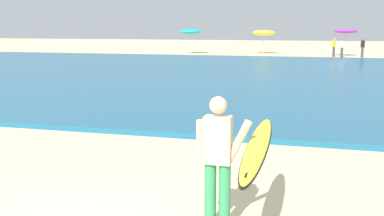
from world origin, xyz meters
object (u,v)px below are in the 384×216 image
at_px(beach_umbrella_0, 190,32).
at_px(beach_umbrella_1, 264,33).
at_px(beachgoer_near_row_left, 363,47).
at_px(surfer_with_board, 235,153).
at_px(beachgoer_near_row_right, 342,47).
at_px(beach_umbrella_2, 346,31).
at_px(beachgoer_near_row_mid, 334,47).

height_order(beach_umbrella_0, beach_umbrella_1, beach_umbrella_0).
relative_size(beach_umbrella_1, beachgoer_near_row_left, 1.44).
relative_size(surfer_with_board, beachgoer_near_row_right, 1.56).
distance_m(surfer_with_board, beachgoer_near_row_left, 35.49).
xyz_separation_m(beach_umbrella_1, beach_umbrella_2, (7.22, -2.03, 0.18)).
relative_size(beach_umbrella_2, beachgoer_near_row_right, 1.49).
bearing_deg(beach_umbrella_0, beachgoer_near_row_mid, -4.97).
bearing_deg(beachgoer_near_row_left, beach_umbrella_1, 161.00).
xyz_separation_m(surfer_with_board, beachgoer_near_row_left, (4.89, 35.15, -0.18)).
distance_m(beach_umbrella_2, beachgoer_near_row_right, 2.03).
bearing_deg(beachgoer_near_row_mid, beach_umbrella_2, 38.83).
xyz_separation_m(beach_umbrella_1, beachgoer_near_row_right, (6.88, -3.55, -1.12)).
distance_m(beach_umbrella_0, beach_umbrella_2, 13.97).
distance_m(beach_umbrella_0, beachgoer_near_row_left, 15.41).
height_order(beach_umbrella_2, beachgoer_near_row_right, beach_umbrella_2).
height_order(beachgoer_near_row_left, beachgoer_near_row_right, same).
distance_m(beach_umbrella_2, beachgoer_near_row_mid, 1.78).
bearing_deg(beachgoer_near_row_mid, beach_umbrella_1, 155.97).
relative_size(beachgoer_near_row_mid, beachgoer_near_row_right, 1.00).
distance_m(beach_umbrella_1, beachgoer_near_row_mid, 6.95).
xyz_separation_m(beach_umbrella_2, beachgoer_near_row_right, (-0.33, -1.52, -1.30)).
bearing_deg(beachgoer_near_row_mid, surfer_with_board, -94.22).
bearing_deg(beach_umbrella_2, beachgoer_near_row_left, -34.33).
relative_size(beach_umbrella_2, beachgoer_near_row_left, 1.49).
xyz_separation_m(beach_umbrella_1, beachgoer_near_row_mid, (6.27, -2.79, -1.12)).
bearing_deg(beach_umbrella_1, beach_umbrella_2, -15.72).
bearing_deg(beach_umbrella_1, surfer_with_board, -84.50).
height_order(beach_umbrella_1, beach_umbrella_2, beach_umbrella_2).
height_order(beach_umbrella_1, beachgoer_near_row_right, beach_umbrella_1).
distance_m(beachgoer_near_row_mid, beachgoer_near_row_right, 0.97).
xyz_separation_m(surfer_with_board, beach_umbrella_0, (-10.42, 36.43, 1.05)).
bearing_deg(beachgoer_near_row_right, beach_umbrella_2, 77.63).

